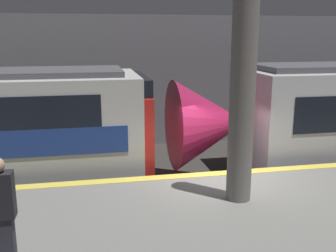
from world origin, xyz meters
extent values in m
plane|color=#33302D|center=(0.00, 0.00, 0.00)|extent=(120.00, 120.00, 0.00)
cube|color=slate|center=(0.00, -1.99, 0.54)|extent=(40.00, 3.97, 1.08)
cube|color=#EAD14C|center=(0.00, -0.15, 1.08)|extent=(40.00, 0.30, 0.01)
cube|color=gray|center=(0.00, 6.57, 2.51)|extent=(50.00, 0.15, 5.03)
cylinder|color=slate|center=(-0.11, -1.61, 3.13)|extent=(0.49, 0.49, 4.10)
cone|color=#B21E4C|center=(0.42, 2.01, 1.80)|extent=(2.20, 2.57, 2.57)
sphere|color=#F2EFCC|center=(-0.53, 2.01, 1.39)|extent=(0.20, 0.20, 0.20)
cube|color=red|center=(-1.58, 2.01, 1.71)|extent=(0.25, 3.00, 2.16)
cube|color=black|center=(-1.58, 2.01, 2.79)|extent=(0.25, 2.69, 0.86)
sphere|color=#EA4C42|center=(-1.42, 1.33, 1.34)|extent=(0.18, 0.18, 0.18)
sphere|color=#EA4C42|center=(-1.42, 2.70, 1.34)|extent=(0.18, 0.18, 0.18)
cube|color=#2D2D38|center=(-4.21, -3.22, 1.45)|extent=(0.28, 0.20, 0.75)
cube|color=#232328|center=(-4.21, -3.22, 2.16)|extent=(0.38, 0.24, 0.65)
camera|label=1|loc=(-2.93, -8.57, 4.29)|focal=42.00mm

